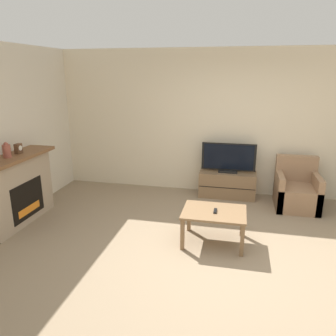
# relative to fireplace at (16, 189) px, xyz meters

# --- Properties ---
(ground_plane) EXTENTS (24.00, 24.00, 0.00)m
(ground_plane) POSITION_rel_fireplace_xyz_m (3.20, -0.38, -0.55)
(ground_plane) COLOR #89755B
(wall_back) EXTENTS (12.00, 0.06, 2.70)m
(wall_back) POSITION_rel_fireplace_xyz_m (3.20, 2.11, 0.80)
(wall_back) COLOR beige
(wall_back) RESTS_ON ground
(fireplace) EXTENTS (0.48, 1.47, 1.08)m
(fireplace) POSITION_rel_fireplace_xyz_m (0.00, 0.00, 0.00)
(fireplace) COLOR tan
(fireplace) RESTS_ON ground
(mantel_vase_centre_left) EXTENTS (0.11, 0.11, 0.23)m
(mantel_vase_centre_left) POSITION_rel_fireplace_xyz_m (0.02, -0.11, 0.63)
(mantel_vase_centre_left) COLOR #994C3D
(mantel_vase_centre_left) RESTS_ON fireplace
(mantel_clock) EXTENTS (0.08, 0.11, 0.15)m
(mantel_clock) POSITION_rel_fireplace_xyz_m (0.02, 0.15, 0.60)
(mantel_clock) COLOR brown
(mantel_clock) RESTS_ON fireplace
(tv_stand) EXTENTS (1.03, 0.43, 0.48)m
(tv_stand) POSITION_rel_fireplace_xyz_m (3.12, 1.83, -0.31)
(tv_stand) COLOR brown
(tv_stand) RESTS_ON ground
(tv) EXTENTS (0.98, 0.18, 0.55)m
(tv) POSITION_rel_fireplace_xyz_m (3.12, 1.82, 0.19)
(tv) COLOR black
(tv) RESTS_ON tv_stand
(armchair) EXTENTS (0.70, 0.76, 0.86)m
(armchair) POSITION_rel_fireplace_xyz_m (4.31, 1.57, -0.27)
(armchair) COLOR #937051
(armchair) RESTS_ON ground
(coffee_table) EXTENTS (0.85, 0.64, 0.46)m
(coffee_table) POSITION_rel_fireplace_xyz_m (3.02, 0.01, -0.15)
(coffee_table) COLOR brown
(coffee_table) RESTS_ON ground
(remote) EXTENTS (0.04, 0.15, 0.02)m
(remote) POSITION_rel_fireplace_xyz_m (3.03, -0.00, -0.07)
(remote) COLOR black
(remote) RESTS_ON coffee_table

